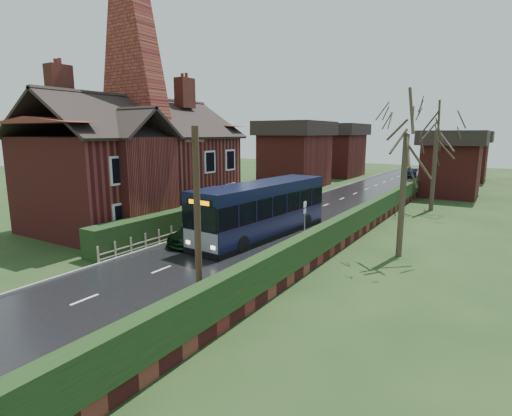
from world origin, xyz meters
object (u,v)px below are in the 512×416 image
Objects in this scene: brick_house at (138,160)px; bus at (262,210)px; car_green at (200,231)px; car_silver at (277,206)px; bus_stop_sign at (305,217)px; telegraph_pole at (198,226)px.

brick_house is 9.96m from bus.
bus is 3.99m from car_green.
car_silver is 9.11m from car_green.
bus_stop_sign is (5.50, -6.87, 0.98)m from car_silver.
brick_house is 3.42× the size of car_silver.
brick_house reaches higher than bus_stop_sign.
car_silver is at bearing 44.11° from brick_house.
car_silver is 8.85m from bus_stop_sign.
telegraph_pole is (6.40, -7.68, 2.60)m from car_green.
telegraph_pole is at bearing -35.84° from brick_house.
brick_house reaches higher than telegraph_pole.
car_silver is (7.23, 7.01, -3.65)m from brick_house.
bus is (9.53, 0.94, -2.74)m from brick_house.
bus is 1.71× the size of telegraph_pole.
brick_house is 8.31m from car_green.
car_silver is (-2.30, 6.07, -0.91)m from bus.
bus_stop_sign is at bearing 18.61° from car_green.
bus is 4.25× the size of bus_stop_sign.
brick_house is 3.24× the size of car_green.
bus_stop_sign is 0.40× the size of telegraph_pole.
car_silver is 18.11m from telegraph_pole.
brick_house is 10.72m from car_silver.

